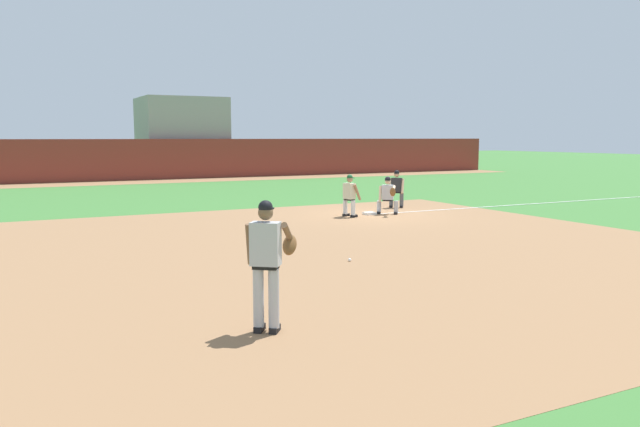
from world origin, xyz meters
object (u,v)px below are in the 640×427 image
baseball (350,260)px  umpire (397,187)px  pitcher (268,258)px  first_baseman (388,194)px  baserunner (350,194)px  first_base_bag (370,213)px

baseball → umpire: umpire is taller
pitcher → umpire: pitcher is taller
first_baseman → baseball: bearing=-128.8°
umpire → baserunner: bearing=-152.0°
pitcher → first_baseman: size_ratio=1.39×
first_baseman → baserunner: size_ratio=0.92×
baseball → umpire: (6.83, 8.31, 0.76)m
first_base_bag → umpire: bearing=33.9°
first_base_bag → pitcher: bearing=-127.6°
umpire → first_base_bag: bearing=-146.1°
pitcher → baseball: bearing=47.5°
baseball → first_baseman: first_baseman is taller
pitcher → umpire: size_ratio=1.27×
baseball → first_baseman: bearing=51.2°
first_base_bag → baseball: bearing=-124.6°
first_base_bag → baserunner: (-0.93, -0.20, 0.75)m
baseball → baserunner: 7.77m
baserunner → umpire: (2.99, 1.59, 0.00)m
baseball → pitcher: bearing=-132.5°
first_base_bag → first_baseman: size_ratio=0.28×
baseball → first_base_bag: bearing=55.4°
first_base_bag → pitcher: size_ratio=0.20×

